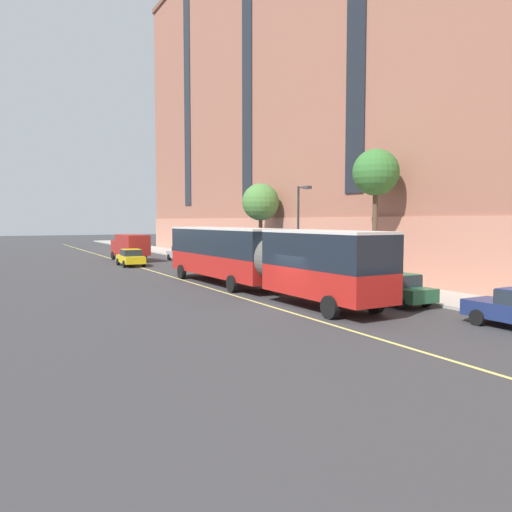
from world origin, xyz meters
TOP-DOWN VIEW (x-y plane):
  - ground_plane at (0.00, 0.00)m, footprint 260.00×260.00m
  - sidewalk at (8.42, 3.00)m, footprint 4.30×160.00m
  - city_bus at (0.98, 5.55)m, footprint 3.28×20.46m
  - parked_car_silver_1 at (4.98, 28.76)m, footprint 2.02×4.23m
  - parked_car_green_2 at (4.98, -1.59)m, footprint 1.90×4.24m
  - parked_car_red_4 at (5.02, 4.65)m, footprint 1.99×4.80m
  - parked_car_darkgray_5 at (5.19, 21.07)m, footprint 2.04×4.26m
  - parked_car_white_6 at (4.94, 12.75)m, footprint 1.99×4.60m
  - box_truck at (0.31, 31.16)m, footprint 2.53×7.00m
  - taxi_cab at (-1.12, 25.45)m, footprint 2.05×4.41m
  - street_tree_mid_block at (8.67, 4.00)m, footprint 2.89×2.89m
  - street_tree_far_uptown at (8.67, 18.68)m, footprint 3.27×3.27m
  - street_lamp at (6.87, 9.69)m, footprint 0.36×1.48m
  - lane_centerline at (-0.72, 3.00)m, footprint 0.16×140.00m

SIDE VIEW (x-z plane):
  - ground_plane at x=0.00m, z-range 0.00..0.00m
  - lane_centerline at x=-0.72m, z-range 0.00..0.01m
  - sidewalk at x=8.42m, z-range 0.00..0.15m
  - parked_car_green_2 at x=4.98m, z-range 0.00..1.56m
  - parked_car_silver_1 at x=4.98m, z-range 0.00..1.56m
  - parked_car_darkgray_5 at x=5.19m, z-range 0.00..1.56m
  - taxi_cab at x=-1.12m, z-range 0.00..1.56m
  - parked_car_white_6 at x=4.94m, z-range 0.00..1.56m
  - parked_car_red_4 at x=5.02m, z-range 0.00..1.56m
  - box_truck at x=0.31m, z-range 0.22..2.94m
  - city_bus at x=0.98m, z-range 0.29..3.98m
  - street_lamp at x=6.87m, z-range 0.91..7.33m
  - street_tree_far_uptown at x=8.67m, z-range 2.10..9.36m
  - street_tree_mid_block at x=8.67m, z-range 2.83..11.26m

